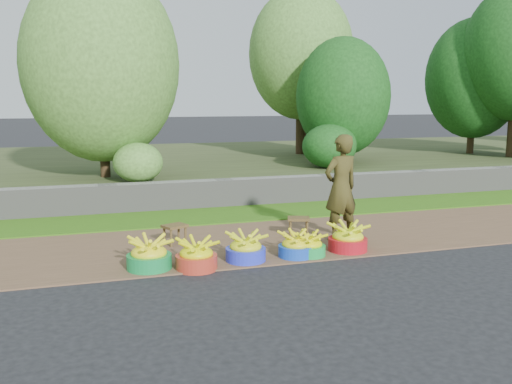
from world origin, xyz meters
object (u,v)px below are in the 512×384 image
object	(u,v)px
basin_c	(246,249)
basin_f	(348,239)
basin_a	(149,256)
stool_left	(175,229)
basin_d	(296,246)
stool_right	(299,221)
basin_b	(196,256)
basin_e	(309,246)
vendor_woman	(341,188)

from	to	relation	value
basin_c	basin_f	xyz separation A→B (m)	(1.50, 0.05, 0.01)
basin_a	stool_left	xyz separation A→B (m)	(0.51, 1.10, 0.06)
basin_c	basin_d	bearing A→B (deg)	-1.37
basin_f	stool_right	size ratio (longest dim) A/B	1.36
basin_b	basin_e	world-z (taller)	basin_b
basin_c	basin_a	bearing A→B (deg)	178.93
stool_left	vendor_woman	size ratio (longest dim) A/B	0.26
basin_b	basin_f	world-z (taller)	basin_f
basin_b	basin_f	size ratio (longest dim) A/B	0.96
basin_b	basin_a	bearing A→B (deg)	164.51
basin_e	stool_left	world-z (taller)	basin_e
stool_right	basin_f	bearing A→B (deg)	-71.12
basin_f	basin_c	bearing A→B (deg)	-178.23
stool_right	vendor_woman	world-z (taller)	vendor_woman
basin_b	basin_c	xyz separation A→B (m)	(0.68, 0.13, 0.00)
basin_a	vendor_woman	bearing A→B (deg)	11.97
basin_b	basin_f	xyz separation A→B (m)	(2.19, 0.18, 0.01)
basin_a	basin_e	size ratio (longest dim) A/B	1.24
basin_d	basin_b	bearing A→B (deg)	-175.17
basin_a	basin_c	distance (m)	1.25
basin_e	vendor_woman	bearing A→B (deg)	40.38
basin_b	stool_right	bearing A→B (deg)	32.33
basin_a	basin_d	xyz separation A→B (m)	(1.95, -0.04, -0.03)
basin_d	vendor_woman	bearing A→B (deg)	34.13
basin_b	basin_d	world-z (taller)	basin_b
basin_b	basin_e	bearing A→B (deg)	3.83
basin_a	basin_e	xyz separation A→B (m)	(2.14, -0.05, -0.04)
basin_b	stool_right	distance (m)	2.19
basin_b	vendor_woman	size ratio (longest dim) A/B	0.33
stool_left	basin_b	bearing A→B (deg)	-87.62
basin_b	stool_left	bearing A→B (deg)	92.38
vendor_woman	stool_left	bearing A→B (deg)	-23.55
basin_c	vendor_woman	distance (m)	1.90
basin_f	basin_b	bearing A→B (deg)	-175.29
basin_d	stool_left	distance (m)	1.84
basin_a	basin_e	bearing A→B (deg)	-1.40
basin_f	basin_e	bearing A→B (deg)	-173.08
basin_b	stool_right	xyz separation A→B (m)	(1.85, 1.17, 0.08)
basin_f	stool_left	distance (m)	2.49
basin_d	stool_right	xyz separation A→B (m)	(0.46, 1.05, 0.10)
vendor_woman	basin_e	bearing A→B (deg)	28.03
basin_b	basin_f	distance (m)	2.20
basin_f	stool_right	distance (m)	1.05
basin_c	basin_d	xyz separation A→B (m)	(0.70, -0.02, -0.02)
basin_d	vendor_woman	size ratio (longest dim) A/B	0.30
basin_c	vendor_woman	size ratio (longest dim) A/B	0.33
basin_b	stool_left	size ratio (longest dim) A/B	1.29
basin_f	stool_left	size ratio (longest dim) A/B	1.34
basin_e	basin_b	bearing A→B (deg)	-176.17
vendor_woman	basin_f	bearing A→B (deg)	61.72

